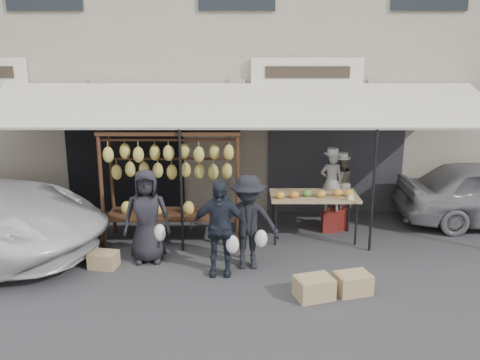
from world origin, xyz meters
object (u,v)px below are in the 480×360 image
object	(u,v)px
vendor_right	(341,182)
customer_right	(248,222)
produce_table	(314,197)
vendor_left	(331,182)
customer_left	(147,216)
banana_rack	(171,164)
crate_near_b	(353,283)
crate_near_a	(314,288)
customer_mid	(219,228)
crate_far	(104,260)

from	to	relation	value
vendor_right	customer_right	size ratio (longest dim) A/B	0.66
produce_table	vendor_right	world-z (taller)	vendor_right
vendor_left	customer_left	xyz separation A→B (m)	(-3.47, -1.52, -0.21)
banana_rack	crate_near_b	distance (m)	4.00
customer_right	crate_near_b	world-z (taller)	customer_right
produce_table	crate_near_a	world-z (taller)	produce_table
customer_right	crate_near_b	bearing A→B (deg)	-34.88
customer_left	customer_right	xyz separation A→B (m)	(1.77, -0.28, -0.01)
vendor_left	crate_near_a	xyz separation A→B (m)	(-0.70, -2.92, -0.88)
vendor_left	crate_near_b	xyz separation A→B (m)	(-0.07, -2.75, -0.89)
customer_mid	crate_near_a	size ratio (longest dim) A/B	2.95
banana_rack	vendor_left	bearing A→B (deg)	10.87
produce_table	vendor_right	distance (m)	0.87
customer_right	crate_near_b	size ratio (longest dim) A/B	3.12
banana_rack	crate_near_a	xyz separation A→B (m)	(2.44, -2.31, -1.40)
produce_table	crate_near_b	size ratio (longest dim) A/B	3.21
crate_near_b	vendor_left	bearing A→B (deg)	88.46
customer_right	crate_far	world-z (taller)	customer_right
banana_rack	crate_far	bearing A→B (deg)	-131.56
banana_rack	customer_left	xyz separation A→B (m)	(-0.33, -0.91, -0.73)
banana_rack	crate_near_b	size ratio (longest dim) A/B	4.91
customer_mid	crate_near_a	world-z (taller)	customer_mid
customer_left	customer_right	size ratio (longest dim) A/B	1.01
banana_rack	customer_right	bearing A→B (deg)	-39.67
customer_mid	crate_far	xyz separation A→B (m)	(-2.02, 0.25, -0.68)
banana_rack	produce_table	bearing A→B (deg)	3.55
vendor_left	vendor_right	world-z (taller)	vendor_left
customer_right	crate_near_a	xyz separation A→B (m)	(1.00, -1.12, -0.66)
produce_table	vendor_left	world-z (taller)	vendor_left
customer_right	customer_mid	bearing A→B (deg)	-156.37
customer_left	vendor_right	bearing A→B (deg)	19.14
vendor_left	vendor_right	xyz separation A→B (m)	(0.22, 0.16, -0.05)
vendor_right	crate_near_a	bearing A→B (deg)	53.70
produce_table	crate_near_a	xyz separation A→B (m)	(-0.30, -2.49, -0.70)
banana_rack	customer_left	bearing A→B (deg)	-110.09
customer_left	crate_far	xyz separation A→B (m)	(-0.73, -0.29, -0.70)
vendor_right	crate_near_a	size ratio (longest dim) A/B	1.95
customer_mid	crate_far	bearing A→B (deg)	174.10
vendor_right	crate_near_a	world-z (taller)	vendor_right
produce_table	vendor_left	distance (m)	0.62
produce_table	crate_far	world-z (taller)	produce_table
customer_left	vendor_left	bearing A→B (deg)	18.31
produce_table	banana_rack	bearing A→B (deg)	-176.45
customer_left	customer_mid	distance (m)	1.40
vendor_left	banana_rack	bearing A→B (deg)	12.27
banana_rack	crate_far	size ratio (longest dim) A/B	5.60
vendor_left	crate_near_a	distance (m)	3.13
produce_table	vendor_left	bearing A→B (deg)	47.30
banana_rack	customer_mid	bearing A→B (deg)	-56.75
customer_left	customer_right	bearing A→B (deg)	-14.24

